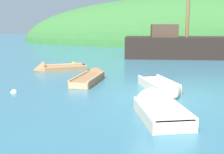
{
  "coord_description": "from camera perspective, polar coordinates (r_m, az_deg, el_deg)",
  "views": [
    {
      "loc": [
        1.96,
        -10.91,
        2.9
      ],
      "look_at": [
        -2.79,
        1.68,
        0.36
      ],
      "focal_mm": 44.89,
      "sensor_mm": 36.0,
      "label": 1
    }
  ],
  "objects": [
    {
      "name": "rowboat_center",
      "position": [
        14.66,
        -4.28,
        -0.35
      ],
      "size": [
        1.45,
        3.76,
        0.93
      ],
      "rotation": [
        0.0,
        0.0,
        1.71
      ],
      "color": "#9E7047",
      "rests_on": "ground"
    },
    {
      "name": "buoy_white",
      "position": [
        12.81,
        -19.34,
        -3.01
      ],
      "size": [
        0.29,
        0.29,
        0.29
      ],
      "primitive_type": "sphere",
      "color": "white",
      "rests_on": "ground"
    },
    {
      "name": "buoy_yellow",
      "position": [
        20.94,
        -7.83,
        2.63
      ],
      "size": [
        0.34,
        0.34,
        0.34
      ],
      "primitive_type": "sphere",
      "color": "yellow",
      "rests_on": "ground"
    },
    {
      "name": "rowboat_portside",
      "position": [
        12.45,
        10.18,
        -2.33
      ],
      "size": [
        2.67,
        3.3,
        0.99
      ],
      "rotation": [
        0.0,
        0.0,
        5.3
      ],
      "color": "beige",
      "rests_on": "ground"
    },
    {
      "name": "rowboat_far",
      "position": [
        9.37,
        9.09,
        -6.67
      ],
      "size": [
        2.56,
        3.33,
        1.21
      ],
      "rotation": [
        0.0,
        0.0,
        2.06
      ],
      "color": "beige",
      "rests_on": "ground"
    },
    {
      "name": "rowboat_outer_right",
      "position": [
        18.12,
        -11.48,
        1.54
      ],
      "size": [
        3.3,
        3.04,
        1.15
      ],
      "rotation": [
        0.0,
        0.0,
        3.84
      ],
      "color": "#9E7047",
      "rests_on": "ground"
    },
    {
      "name": "ground_plane",
      "position": [
        11.46,
        10.17,
        -4.14
      ],
      "size": [
        120.0,
        120.0,
        0.0
      ],
      "primitive_type": "plane",
      "color": "teal"
    },
    {
      "name": "sailing_ship",
      "position": [
        26.09,
        19.49,
        5.16
      ],
      "size": [
        17.83,
        7.67,
        11.13
      ],
      "rotation": [
        0.0,
        0.0,
        0.27
      ],
      "color": "black",
      "rests_on": "ground"
    },
    {
      "name": "shore_hill",
      "position": [
        42.46,
        12.7,
        6.51
      ],
      "size": [
        51.52,
        18.12,
        13.66
      ],
      "primitive_type": "ellipsoid",
      "color": "#387033",
      "rests_on": "ground"
    }
  ]
}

